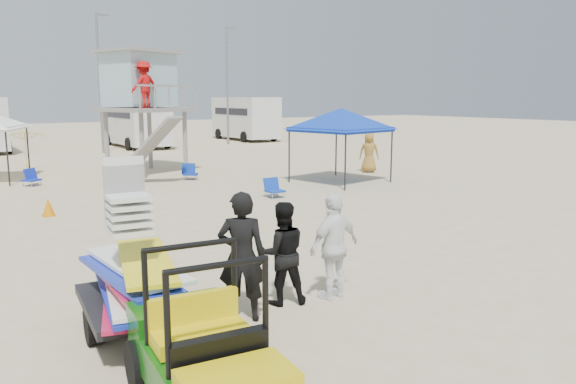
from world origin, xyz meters
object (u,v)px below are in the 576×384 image
surf_trailer (133,274)px  utility_cart (205,342)px  lifeguard_tower (141,84)px  man_left (242,256)px  canopy_blue (341,112)px

surf_trailer → utility_cart: bearing=-90.1°
surf_trailer → lifeguard_tower: (5.71, 16.51, 2.91)m
man_left → lifeguard_tower: size_ratio=0.38×
utility_cart → canopy_blue: (11.19, 12.03, 1.91)m
utility_cart → lifeguard_tower: lifeguard_tower is taller
surf_trailer → man_left: (1.52, -0.30, 0.08)m
surf_trailer → lifeguard_tower: bearing=70.9°
surf_trailer → canopy_blue: canopy_blue is taller
man_left → canopy_blue: canopy_blue is taller
surf_trailer → lifeguard_tower: size_ratio=0.50×
utility_cart → lifeguard_tower: bearing=73.1°
canopy_blue → lifeguard_tower: bearing=128.8°
surf_trailer → canopy_blue: bearing=40.9°
utility_cart → man_left: bearing=53.2°
man_left → canopy_blue: bearing=-101.3°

